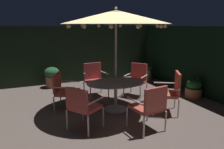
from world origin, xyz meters
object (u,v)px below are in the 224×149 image
patio_chair_north (95,77)px  patio_chair_south (170,90)px  potted_plant_right_far (52,76)px  potted_plant_back_left (194,88)px  patio_umbrella (116,17)px  patio_dining_table (116,88)px  patio_chair_northeast (64,89)px  patio_chair_east (82,105)px  patio_chair_southwest (137,78)px  potted_plant_back_right (147,72)px  patio_chair_southeast (150,105)px

patio_chair_north → patio_chair_south: bearing=-58.0°
patio_chair_north → potted_plant_right_far: size_ratio=1.40×
potted_plant_back_left → patio_umbrella: bearing=179.7°
patio_chair_south → potted_plant_right_far: (-2.41, 3.58, -0.21)m
patio_dining_table → patio_chair_northeast: (-1.24, 0.58, -0.04)m
patio_chair_south → potted_plant_right_far: bearing=124.0°
patio_chair_east → patio_chair_south: (2.31, 0.07, 0.03)m
patio_chair_southwest → potted_plant_back_left: (1.55, -0.83, -0.30)m
patio_chair_east → potted_plant_back_right: patio_chair_east is taller
patio_chair_north → patio_chair_south: size_ratio=0.97×
patio_chair_east → patio_chair_south: 2.31m
potted_plant_right_far → patio_chair_southwest: bearing=-41.3°
potted_plant_back_right → patio_chair_east: bearing=-138.5°
patio_chair_southeast → patio_chair_east: bearing=155.4°
potted_plant_right_far → potted_plant_back_right: (3.74, -0.43, -0.05)m
patio_umbrella → potted_plant_right_far: bearing=113.1°
patio_umbrella → patio_chair_south: (1.19, -0.71, -1.78)m
patio_chair_southwest → potted_plant_right_far: 3.10m
potted_plant_right_far → patio_chair_south: bearing=-56.0°
patio_umbrella → patio_chair_southeast: 2.27m
patio_umbrella → patio_chair_east: 2.27m
patio_dining_table → potted_plant_right_far: bearing=113.1°
patio_chair_south → potted_plant_back_right: (1.33, 3.15, -0.27)m
potted_plant_back_right → patio_chair_north: bearing=-158.0°
potted_plant_right_far → potted_plant_back_left: potted_plant_right_far is taller
patio_chair_northeast → patio_chair_southeast: size_ratio=0.96×
potted_plant_right_far → potted_plant_back_left: size_ratio=1.26×
patio_chair_southeast → patio_chair_south: size_ratio=0.95×
patio_chair_northeast → potted_plant_back_right: (3.76, 1.85, -0.22)m
patio_chair_north → potted_plant_back_left: size_ratio=1.77×
patio_chair_northeast → patio_chair_southeast: patio_chair_southeast is taller
patio_chair_south → potted_plant_back_left: (1.47, 0.70, -0.33)m
patio_chair_northeast → patio_chair_east: 1.37m
patio_chair_southeast → patio_chair_southwest: (0.94, 2.19, -0.01)m
patio_umbrella → potted_plant_back_right: size_ratio=4.26×
patio_dining_table → patio_chair_east: (-1.12, -0.78, -0.03)m
patio_umbrella → patio_chair_north: 2.26m
patio_chair_southwest → potted_plant_back_right: bearing=48.8°
patio_chair_northeast → potted_plant_back_right: size_ratio=1.53×
potted_plant_right_far → potted_plant_back_right: potted_plant_right_far is taller
patio_chair_southwest → patio_chair_southeast: bearing=-113.3°
patio_dining_table → patio_chair_southeast: (0.16, -1.37, -0.02)m
patio_umbrella → potted_plant_back_left: bearing=-0.3°
patio_chair_southeast → potted_plant_back_right: bearing=58.2°
potted_plant_right_far → patio_chair_north: bearing=-53.5°
patio_chair_southeast → potted_plant_back_left: 2.86m
patio_chair_southwest → potted_plant_back_right: size_ratio=1.62×
patio_chair_north → patio_chair_south: 2.46m
patio_chair_north → patio_chair_southeast: 2.75m
patio_chair_north → patio_chair_southeast: bearing=-84.3°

